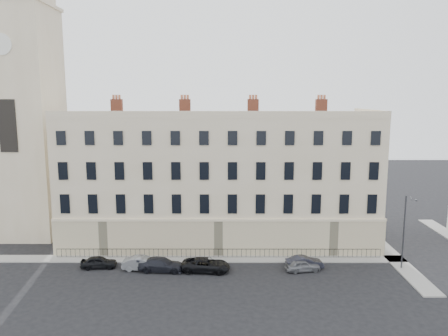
{
  "coord_description": "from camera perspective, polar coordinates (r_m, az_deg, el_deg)",
  "views": [
    {
      "loc": [
        -5.32,
        -39.64,
        17.26
      ],
      "look_at": [
        -5.4,
        10.0,
        9.15
      ],
      "focal_mm": 35.0,
      "sensor_mm": 36.0,
      "label": 1
    }
  ],
  "objects": [
    {
      "name": "terrace",
      "position": [
        52.52,
        -0.61,
        -1.43
      ],
      "size": [
        36.22,
        12.22,
        17.0
      ],
      "color": "beige",
      "rests_on": "ground"
    },
    {
      "name": "car_e",
      "position": [
        45.4,
        10.24,
        -12.41
      ],
      "size": [
        3.65,
        1.92,
        1.18
      ],
      "primitive_type": "imported",
      "rotation": [
        0.0,
        0.0,
        1.73
      ],
      "color": "slate",
      "rests_on": "ground"
    },
    {
      "name": "car_a",
      "position": [
        47.25,
        -16.03,
        -11.73
      ],
      "size": [
        3.7,
        1.77,
        1.22
      ],
      "primitive_type": "imported",
      "rotation": [
        0.0,
        0.0,
        1.66
      ],
      "color": "black",
      "rests_on": "ground"
    },
    {
      "name": "church_tower",
      "position": [
        59.06,
        -24.99,
        9.79
      ],
      "size": [
        8.0,
        8.13,
        44.0
      ],
      "color": "beige",
      "rests_on": "ground"
    },
    {
      "name": "car_b",
      "position": [
        45.68,
        -10.5,
        -12.16
      ],
      "size": [
        4.26,
        1.77,
        1.37
      ],
      "primitive_type": "imported",
      "rotation": [
        0.0,
        0.0,
        1.49
      ],
      "color": "slate",
      "rests_on": "ground"
    },
    {
      "name": "ground",
      "position": [
        43.56,
        7.33,
        -14.14
      ],
      "size": [
        160.0,
        160.0,
        0.0
      ],
      "primitive_type": "plane",
      "color": "black",
      "rests_on": "ground"
    },
    {
      "name": "streetlamp",
      "position": [
        47.53,
        22.53,
        -7.38
      ],
      "size": [
        0.67,
        1.59,
        7.6
      ],
      "rotation": [
        0.0,
        0.0,
        -0.33
      ],
      "color": "#333438",
      "rests_on": "ground"
    },
    {
      "name": "railings",
      "position": [
        48.04,
        -0.73,
        -11.07
      ],
      "size": [
        35.0,
        0.04,
        0.96
      ],
      "color": "black",
      "rests_on": "ground"
    },
    {
      "name": "car_f",
      "position": [
        46.11,
        10.46,
        -12.03
      ],
      "size": [
        3.89,
        1.7,
        1.24
      ],
      "primitive_type": "imported",
      "rotation": [
        0.0,
        0.0,
        1.68
      ],
      "color": "#21222C",
      "rests_on": "ground"
    },
    {
      "name": "car_c",
      "position": [
        45.15,
        -8.18,
        -12.37
      ],
      "size": [
        4.78,
        2.22,
        1.35
      ],
      "primitive_type": "imported",
      "rotation": [
        0.0,
        0.0,
        1.5
      ],
      "color": "black",
      "rests_on": "ground"
    },
    {
      "name": "car_d",
      "position": [
        44.69,
        -2.37,
        -12.52
      ],
      "size": [
        4.99,
        2.6,
        1.34
      ],
      "primitive_type": "imported",
      "rotation": [
        0.0,
        0.0,
        1.49
      ],
      "color": "black",
      "rests_on": "ground"
    },
    {
      "name": "pavement_terrace",
      "position": [
        48.07,
        -5.62,
        -11.73
      ],
      "size": [
        48.0,
        2.0,
        0.12
      ],
      "primitive_type": "cube",
      "color": "gray",
      "rests_on": "ground"
    },
    {
      "name": "pavement_east_return",
      "position": [
        53.86,
        20.29,
        -9.94
      ],
      "size": [
        2.0,
        24.0,
        0.12
      ],
      "primitive_type": "cube",
      "color": "gray",
      "rests_on": "ground"
    }
  ]
}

